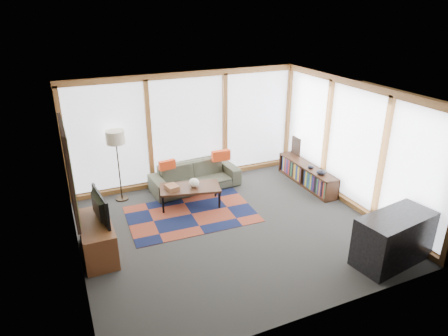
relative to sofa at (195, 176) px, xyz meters
name	(u,v)px	position (x,y,z in m)	size (l,w,h in m)	color
ground	(232,228)	(0.04, -1.95, -0.30)	(5.50, 5.50, 0.00)	#282826
room_envelope	(244,140)	(0.54, -1.39, 1.25)	(5.52, 5.02, 2.62)	#41392F
rug	(191,214)	(-0.49, -1.12, -0.29)	(2.53, 1.62, 0.01)	maroon
sofa	(195,176)	(0.00, 0.00, 0.00)	(2.02, 0.79, 0.59)	#3B3E2F
pillow_left	(167,165)	(-0.64, 0.00, 0.40)	(0.37, 0.11, 0.20)	red
pillow_right	(221,156)	(0.65, 0.00, 0.41)	(0.43, 0.13, 0.24)	red
floor_lamp	(119,166)	(-1.66, 0.13, 0.49)	(0.39, 0.39, 1.57)	#312518
coffee_table	(190,196)	(-0.37, -0.71, -0.09)	(1.24, 0.62, 0.41)	black
book_stack	(172,187)	(-0.75, -0.68, 0.17)	(0.22, 0.28, 0.09)	brown
vase	(194,183)	(-0.29, -0.75, 0.21)	(0.22, 0.22, 0.19)	white
bookshelf	(307,175)	(2.47, -0.86, -0.05)	(0.35, 1.94, 0.48)	black
bowl_a	(321,172)	(2.44, -1.41, 0.24)	(0.22, 0.22, 0.11)	black
bowl_b	(311,167)	(2.43, -1.04, 0.23)	(0.15, 0.15, 0.08)	black
shelf_picture	(296,146)	(2.60, -0.14, 0.41)	(0.04, 0.34, 0.44)	black
tv_console	(97,238)	(-2.40, -1.77, 0.01)	(0.51, 1.23, 0.61)	brown
television	(96,208)	(-2.36, -1.72, 0.57)	(0.87, 0.11, 0.50)	black
bar_counter	(394,239)	(2.03, -3.93, 0.13)	(1.35, 0.63, 0.85)	black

